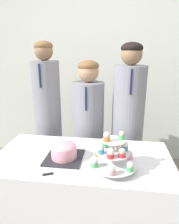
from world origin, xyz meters
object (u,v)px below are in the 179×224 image
at_px(student_0, 48,124).
at_px(student_1, 88,133).
at_px(round_cake, 64,151).
at_px(cake_knife, 54,173).
at_px(cupcake_stand, 113,154).
at_px(student_2, 127,128).

distance_m(student_0, student_1, 0.44).
bearing_deg(student_1, student_0, 180.00).
bearing_deg(round_cake, student_0, 118.07).
xyz_separation_m(cake_knife, cupcake_stand, (0.37, 0.10, 0.11)).
bearing_deg(round_cake, cupcake_stand, -14.92).
relative_size(round_cake, student_1, 0.19).
xyz_separation_m(cupcake_stand, student_2, (0.13, 0.73, -0.10)).
bearing_deg(cupcake_stand, student_2, 79.89).
relative_size(cake_knife, student_2, 0.14).
height_order(student_1, student_2, student_2).
relative_size(student_0, student_2, 1.01).
height_order(cupcake_stand, student_2, student_2).
height_order(cake_knife, student_1, student_1).
height_order(round_cake, student_1, student_1).
distance_m(round_cake, cupcake_stand, 0.37).
relative_size(round_cake, student_2, 0.17).
xyz_separation_m(round_cake, student_1, (0.09, 0.64, -0.13)).
height_order(cupcake_stand, student_0, student_0).
xyz_separation_m(cake_knife, student_1, (0.11, 0.84, -0.07)).
relative_size(cupcake_stand, student_1, 0.23).
relative_size(round_cake, cupcake_stand, 0.84).
height_order(cupcake_stand, student_1, student_1).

